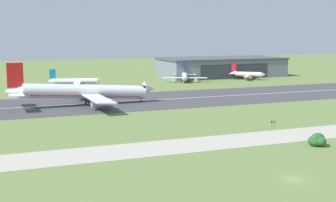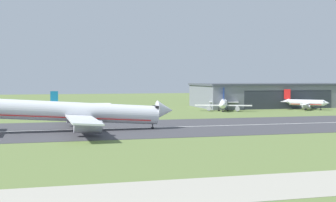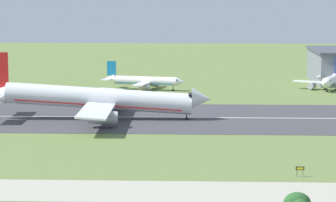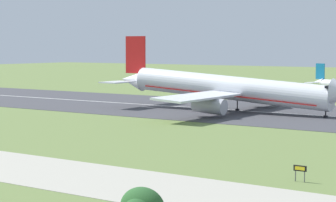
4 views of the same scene
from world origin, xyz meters
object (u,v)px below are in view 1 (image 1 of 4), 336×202
object	(u,v)px
airplane_landing	(85,92)
shrub_clump	(317,140)
airplane_parked_west	(185,77)
runway_sign	(273,122)
airplane_parked_centre	(76,81)
airplane_parked_east	(248,74)

from	to	relation	value
airplane_landing	shrub_clump	distance (m)	88.65
airplane_landing	airplane_parked_west	bearing A→B (deg)	42.30
runway_sign	airplane_parked_west	bearing A→B (deg)	78.49
airplane_parked_centre	runway_sign	world-z (taller)	airplane_parked_centre
airplane_landing	airplane_parked_east	world-z (taller)	airplane_landing
airplane_landing	airplane_parked_west	distance (m)	87.45
shrub_clump	runway_sign	xyz separation A→B (m)	(3.19, 22.47, -0.11)
runway_sign	airplane_landing	bearing A→B (deg)	125.37
airplane_parked_east	runway_sign	xyz separation A→B (m)	(-61.07, -115.07, -1.75)
airplane_parked_centre	airplane_parked_east	xyz separation A→B (m)	(94.88, 0.13, 0.21)
runway_sign	shrub_clump	bearing A→B (deg)	-98.09
airplane_parked_west	airplane_landing	bearing A→B (deg)	-137.70
shrub_clump	airplane_parked_centre	bearing A→B (deg)	102.56
airplane_parked_west	airplane_parked_centre	size ratio (longest dim) A/B	0.86
airplane_parked_west	runway_sign	world-z (taller)	airplane_parked_west
shrub_clump	airplane_landing	bearing A→B (deg)	115.22
airplane_parked_east	runway_sign	bearing A→B (deg)	-117.96
airplane_landing	shrub_clump	xyz separation A→B (m)	(37.75, -80.14, -3.49)
airplane_parked_west	airplane_parked_east	world-z (taller)	airplane_parked_west
airplane_parked_centre	runway_sign	xyz separation A→B (m)	(33.81, -114.94, -1.55)
airplane_parked_west	runway_sign	distance (m)	118.91
airplane_parked_west	shrub_clump	size ratio (longest dim) A/B	5.23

